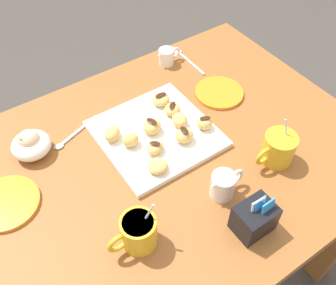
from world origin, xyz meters
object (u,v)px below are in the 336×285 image
Objects in this scene: pastry_plate_square at (156,134)px; chocolate_sauce_pitcher at (167,56)px; dining_table at (173,180)px; cream_pitcher_white at (223,184)px; beignet_8 at (172,110)px; coffee_mug_mustard_right at (138,232)px; saucer_orange_left at (219,93)px; beignet_2 at (161,99)px; coffee_mug_mustard_left at (278,148)px; ice_cream_bowl at (31,144)px; beignet_5 at (152,126)px; saucer_orange_right at (6,203)px; beignet_1 at (184,136)px; beignet_4 at (180,120)px; beignet_0 at (130,140)px; beignet_9 at (112,134)px; sugar_caddy at (254,218)px; beignet_3 at (155,148)px; beignet_6 at (158,166)px; beignet_7 at (204,123)px.

chocolate_sauce_pitcher is at bearing -129.30° from pastry_plate_square.
cream_pitcher_white reaches higher than dining_table.
beignet_8 is (0.13, 0.23, 0.00)m from chocolate_sauce_pitcher.
coffee_mug_mustard_right is 0.85× the size of saucer_orange_left.
cream_pitcher_white is 2.21× the size of beignet_8.
coffee_mug_mustard_left is at bearing 112.55° from beignet_2.
ice_cream_bowl is at bearing -7.00° from beignet_2.
beignet_5 is at bearing 44.33° from beignet_2.
saucer_orange_right is (0.12, 0.12, -0.03)m from ice_cream_bowl.
beignet_4 is (-0.03, -0.06, -0.00)m from beignet_1.
beignet_2 is (-0.16, -0.09, -0.00)m from beignet_0.
beignet_9 reaches higher than dining_table.
sugar_caddy is 1.95× the size of beignet_5.
beignet_5 is at bearing -116.63° from beignet_3.
ice_cream_bowl reaches higher than beignet_4.
saucer_orange_left is (-0.04, -0.29, -0.04)m from coffee_mug_mustard_left.
beignet_9 is at bearing -174.36° from saucer_orange_right.
beignet_5 is (0.08, -0.02, 0.00)m from beignet_4.
beignet_6 is at bearing 25.53° from dining_table.
pastry_plate_square is 0.14m from beignet_6.
chocolate_sauce_pitcher is at bearing -117.27° from beignet_4.
chocolate_sauce_pitcher reaches higher than beignet_4.
cream_pitcher_white is at bearing 113.52° from beignet_0.
coffee_mug_mustard_left reaches higher than beignet_3.
beignet_1 is at bearing 124.14° from pastry_plate_square.
sugar_caddy reaches higher than beignet_4.
ice_cream_bowl is at bearing -36.35° from coffee_mug_mustard_left.
ice_cream_bowl is at bearing -21.53° from beignet_4.
beignet_1 reaches higher than beignet_7.
beignet_3 is (0.07, -0.31, -0.01)m from sugar_caddy.
dining_table is 0.17m from beignet_3.
saucer_orange_left is at bearing -155.29° from beignet_6.
coffee_mug_mustard_left is at bearing 130.96° from pastry_plate_square.
beignet_2 is at bearing -96.19° from sugar_caddy.
saucer_orange_left is 3.04× the size of beignet_3.
beignet_2 is 0.12m from beignet_5.
coffee_mug_mustard_right reaches higher than beignet_1.
beignet_0 is at bearing 7.02° from beignet_5.
coffee_mug_mustard_right is 1.23× the size of sugar_caddy.
beignet_2 is (-0.05, -0.35, -0.01)m from cream_pitcher_white.
coffee_mug_mustard_left reaches higher than beignet_6.
beignet_0 is at bearing -66.48° from cream_pitcher_white.
beignet_3 is at bearing -70.43° from cream_pitcher_white.
beignet_4 is 0.98× the size of beignet_6.
saucer_orange_left is (-0.23, -0.30, -0.03)m from cream_pitcher_white.
beignet_0 reaches higher than beignet_3.
beignet_3 is (0.07, -0.20, -0.01)m from cream_pitcher_white.
beignet_9 is (0.19, 0.04, 0.00)m from beignet_2.
beignet_4 reaches higher than beignet_2.
beignet_6 is at bearing 53.08° from chocolate_sauce_pitcher.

